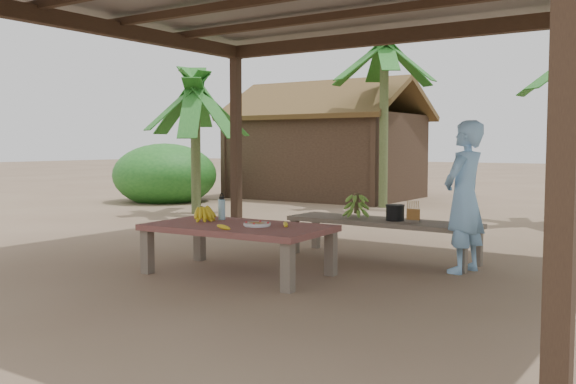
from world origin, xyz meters
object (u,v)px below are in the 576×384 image
Objects in this scene: bench at (382,225)px; plate at (257,224)px; cooking_pot at (395,213)px; ripe_banana_bunch at (202,213)px; woman at (464,197)px; work_table at (238,231)px; water_flask at (222,209)px.

plate reaches higher than bench.
cooking_pot is (0.16, 0.00, 0.14)m from bench.
ripe_banana_bunch is 2.70m from woman.
cooking_pot is at bearing 64.30° from plate.
woman is at bearing 33.17° from work_table.
woman is (1.83, 1.35, 0.33)m from work_table.
work_table is 1.21× the size of woman.
ripe_banana_bunch is at bearing -51.43° from woman.
water_flask reaches higher than plate.
plate is at bearing -3.23° from ripe_banana_bunch.
ripe_banana_bunch is at bearing 170.76° from work_table.
work_table is 0.55m from ripe_banana_bunch.
water_flask reaches higher than work_table.
work_table is 0.84× the size of bench.
bench is 1.67m from plate.
cooking_pot is (1.50, 1.52, -0.05)m from ripe_banana_bunch.
woman reaches higher than bench.
woman reaches higher than water_flask.
ripe_banana_bunch is at bearing -121.34° from water_flask.
ripe_banana_bunch is 2.14m from cooking_pot.
bench is at bearing 47.20° from water_flask.
plate is 0.95× the size of water_flask.
water_flask is at bearing -131.21° from bench.
cooking_pot is at bearing 43.79° from water_flask.
water_flask reaches higher than bench.
work_table is at bearing -121.83° from cooking_pot.
cooking_pot reaches higher than plate.
bench is at bearing -178.23° from cooking_pot.
plate is 1.74m from cooking_pot.
plate is at bearing -19.94° from water_flask.
bench is at bearing 69.20° from plate.
water_flask is (-0.64, 0.23, 0.10)m from plate.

